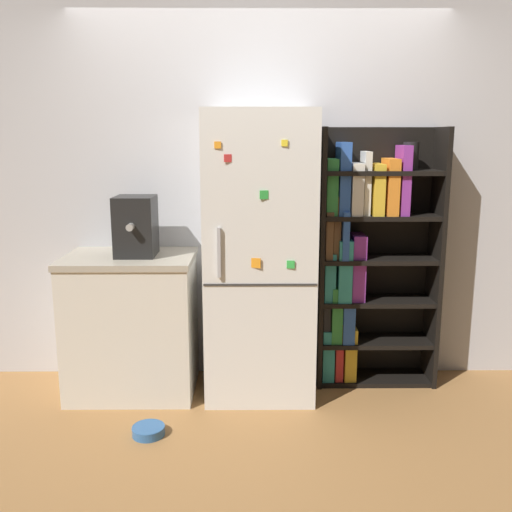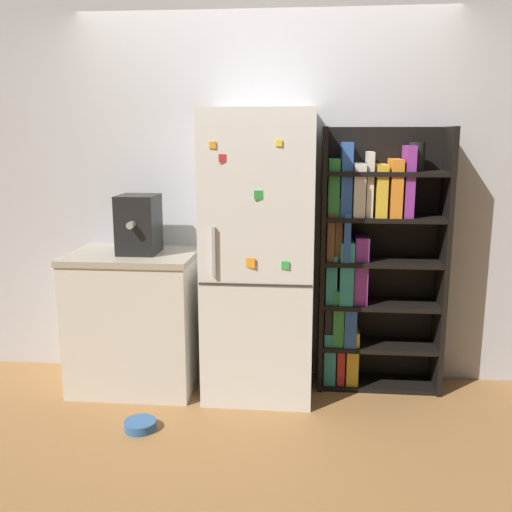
{
  "view_description": "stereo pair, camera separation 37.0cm",
  "coord_description": "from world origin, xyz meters",
  "px_view_note": "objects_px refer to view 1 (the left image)",
  "views": [
    {
      "loc": [
        -0.05,
        -3.47,
        1.68
      ],
      "look_at": [
        -0.02,
        0.15,
        0.93
      ],
      "focal_mm": 40.0,
      "sensor_mm": 36.0,
      "label": 1
    },
    {
      "loc": [
        0.32,
        -3.46,
        1.68
      ],
      "look_at": [
        -0.02,
        0.15,
        0.93
      ],
      "focal_mm": 40.0,
      "sensor_mm": 36.0,
      "label": 2
    }
  ],
  "objects_px": {
    "bookshelf": "(363,259)",
    "pet_bowl": "(148,430)",
    "refrigerator": "(260,256)",
    "espresso_machine": "(136,226)"
  },
  "relations": [
    {
      "from": "bookshelf",
      "to": "pet_bowl",
      "type": "relative_size",
      "value": 9.19
    },
    {
      "from": "refrigerator",
      "to": "pet_bowl",
      "type": "bearing_deg",
      "value": -136.72
    },
    {
      "from": "refrigerator",
      "to": "bookshelf",
      "type": "bearing_deg",
      "value": 13.71
    },
    {
      "from": "refrigerator",
      "to": "espresso_machine",
      "type": "bearing_deg",
      "value": 179.69
    },
    {
      "from": "bookshelf",
      "to": "pet_bowl",
      "type": "distance_m",
      "value": 1.77
    },
    {
      "from": "espresso_machine",
      "to": "pet_bowl",
      "type": "height_order",
      "value": "espresso_machine"
    },
    {
      "from": "bookshelf",
      "to": "pet_bowl",
      "type": "bearing_deg",
      "value": -149.99
    },
    {
      "from": "refrigerator",
      "to": "espresso_machine",
      "type": "relative_size",
      "value": 4.82
    },
    {
      "from": "pet_bowl",
      "to": "espresso_machine",
      "type": "bearing_deg",
      "value": 103.55
    },
    {
      "from": "refrigerator",
      "to": "bookshelf",
      "type": "height_order",
      "value": "refrigerator"
    }
  ]
}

